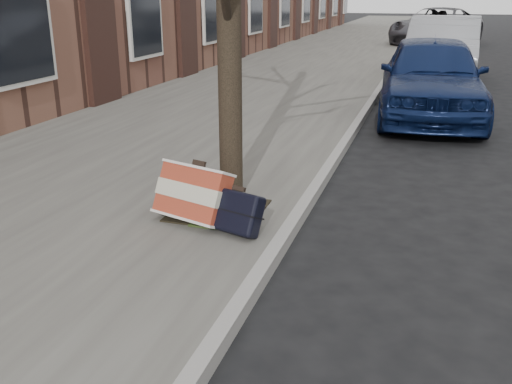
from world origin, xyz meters
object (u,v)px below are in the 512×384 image
(suitcase_navy, at_px, (234,211))
(car_near_front, at_px, (431,77))
(suitcase_red, at_px, (193,194))
(car_near_mid, at_px, (443,49))

(suitcase_navy, height_order, car_near_front, car_near_front)
(suitcase_red, distance_m, car_near_front, 6.37)
(suitcase_red, xyz_separation_m, car_near_front, (1.97, 6.04, 0.34))
(suitcase_red, bearing_deg, car_near_front, 89.68)
(car_near_front, bearing_deg, suitcase_red, -112.02)
(car_near_front, xyz_separation_m, car_near_mid, (0.19, 4.85, 0.06))
(suitcase_navy, distance_m, car_near_front, 6.38)
(car_near_mid, bearing_deg, car_near_front, -89.91)
(suitcase_navy, bearing_deg, suitcase_red, -179.18)
(suitcase_navy, height_order, car_near_mid, car_near_mid)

